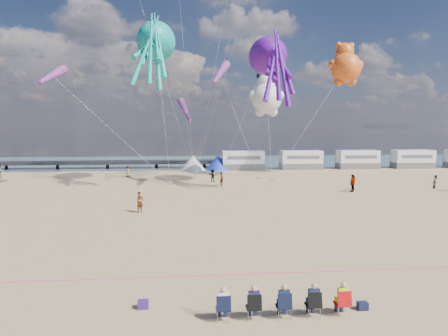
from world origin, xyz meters
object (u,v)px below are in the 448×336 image
(motorhome_0, at_px, (243,160))
(windsock_left, at_px, (52,76))
(motorhome_2, at_px, (358,160))
(kite_octopus_teal, at_px, (156,41))
(kite_octopus_purple, at_px, (268,56))
(windsock_mid, at_px, (220,73))
(beachgoer_1, at_px, (436,182))
(tent_white, at_px, (193,163))
(sandbag_c, at_px, (272,180))
(sandbag_b, at_px, (219,178))
(beachgoer_3, at_px, (353,183))
(kite_teddy_orange, at_px, (346,68))
(sandbag_e, at_px, (195,177))
(kite_panda, at_px, (267,99))
(sandbag_a, at_px, (170,184))
(motorhome_3, at_px, (413,159))
(motorhome_1, at_px, (301,160))
(cooler_purple, at_px, (143,304))
(beachgoer_0, at_px, (353,183))
(sandbag_d, at_px, (259,178))
(tent_blue, at_px, (218,162))
(beachgoer_4, at_px, (213,176))
(cooler_navy, at_px, (362,306))
(windsock_right, at_px, (185,111))
(beachgoer_6, at_px, (128,171))
(standing_person, at_px, (140,202))
(spectator_row, at_px, (283,300))
(beachgoer_5, at_px, (222,179))
(beachgoer_7, at_px, (0,172))

(motorhome_0, relative_size, windsock_left, 1.10)
(motorhome_2, height_order, kite_octopus_teal, kite_octopus_teal)
(kite_octopus_purple, bearing_deg, windsock_mid, -161.50)
(beachgoer_1, relative_size, kite_octopus_purple, 0.14)
(tent_white, distance_m, beachgoer_1, 34.16)
(sandbag_c, bearing_deg, motorhome_0, 98.68)
(tent_white, bearing_deg, sandbag_b, -73.23)
(beachgoer_3, height_order, kite_teddy_orange, kite_teddy_orange)
(sandbag_e, height_order, kite_panda, kite_panda)
(sandbag_a, bearing_deg, motorhome_3, 21.24)
(motorhome_1, xyz_separation_m, kite_teddy_orange, (3.41, -8.92, 13.38))
(beachgoer_1, bearing_deg, cooler_purple, -168.68)
(motorhome_0, relative_size, sandbag_a, 13.20)
(beachgoer_0, height_order, sandbag_d, beachgoer_0)
(motorhome_2, xyz_separation_m, kite_octopus_purple, (-18.51, -16.62, 13.49))
(windsock_mid, bearing_deg, kite_teddy_orange, 48.53)
(tent_blue, bearing_deg, sandbag_c, -65.35)
(beachgoer_3, relative_size, windsock_left, 0.31)
(beachgoer_4, height_order, sandbag_a, beachgoer_4)
(tent_white, xyz_separation_m, kite_panda, (9.91, -9.09, 9.45))
(kite_octopus_purple, xyz_separation_m, windsock_mid, (-5.72, -2.69, -2.35))
(cooler_navy, bearing_deg, tent_white, 96.75)
(motorhome_0, relative_size, motorhome_2, 1.00)
(tent_white, height_order, kite_teddy_orange, kite_teddy_orange)
(beachgoer_0, height_order, kite_teddy_orange, kite_teddy_orange)
(windsock_right, bearing_deg, motorhome_3, 8.88)
(sandbag_a, bearing_deg, tent_blue, 65.77)
(beachgoer_6, bearing_deg, motorhome_3, -144.98)
(sandbag_c, xyz_separation_m, sandbag_e, (-9.89, 3.56, 0.00))
(motorhome_1, relative_size, sandbag_d, 13.20)
(windsock_right, bearing_deg, motorhome_0, 46.07)
(standing_person, xyz_separation_m, kite_octopus_purple, (13.15, 14.18, 14.15))
(motorhome_3, bearing_deg, windsock_left, -160.19)
(sandbag_c, bearing_deg, spectator_row, -101.48)
(beachgoer_1, xyz_separation_m, beachgoer_6, (-35.83, 13.64, 0.02))
(kite_teddy_orange, bearing_deg, sandbag_a, 172.59)
(motorhome_1, relative_size, tent_white, 1.65)
(sandbag_d, height_order, windsock_mid, windsock_mid)
(beachgoer_5, xyz_separation_m, windsock_mid, (-0.36, -2.35, 11.83))
(sandbag_a, bearing_deg, motorhome_0, 54.58)
(sandbag_c, distance_m, windsock_right, 14.16)
(cooler_navy, height_order, sandbag_d, cooler_navy)
(motorhome_2, distance_m, windsock_left, 47.17)
(motorhome_1, relative_size, beachgoer_4, 4.19)
(beachgoer_7, bearing_deg, beachgoer_1, -45.71)
(cooler_navy, relative_size, sandbag_c, 0.76)
(beachgoer_5, xyz_separation_m, sandbag_c, (6.86, 3.89, -0.70))
(motorhome_0, xyz_separation_m, beachgoer_1, (18.85, -21.12, -0.75))
(tent_white, relative_size, cooler_navy, 10.53)
(motorhome_1, xyz_separation_m, sandbag_e, (-17.40, -9.50, -1.39))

